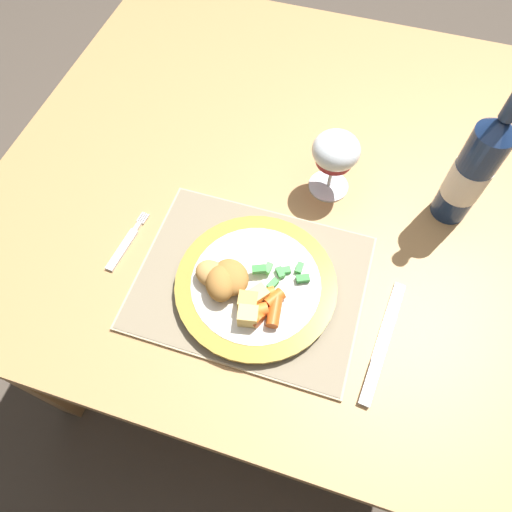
{
  "coord_description": "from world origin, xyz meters",
  "views": [
    {
      "loc": [
        0.1,
        -0.57,
        1.43
      ],
      "look_at": [
        -0.01,
        -0.22,
        0.78
      ],
      "focal_mm": 32.0,
      "sensor_mm": 36.0,
      "label": 1
    }
  ],
  "objects": [
    {
      "name": "green_beans_pile",
      "position": [
        0.03,
        -0.24,
        0.77
      ],
      "size": [
        0.09,
        0.06,
        0.02
      ],
      "color": "green",
      "rests_on": "dinner_plate"
    },
    {
      "name": "ground_plane",
      "position": [
        0.0,
        0.0,
        0.0
      ],
      "size": [
        6.0,
        6.0,
        0.0
      ],
      "primitive_type": "plane",
      "color": "#4C4238"
    },
    {
      "name": "placemat",
      "position": [
        -0.01,
        -0.25,
        0.74
      ],
      "size": [
        0.37,
        0.29,
        0.01
      ],
      "color": "tan",
      "rests_on": "dining_table"
    },
    {
      "name": "table_knife",
      "position": [
        0.21,
        -0.31,
        0.74
      ],
      "size": [
        0.04,
        0.21,
        0.01
      ],
      "color": "silver",
      "rests_on": "dining_table"
    },
    {
      "name": "breaded_croquettes",
      "position": [
        -0.05,
        -0.28,
        0.78
      ],
      "size": [
        0.11,
        0.1,
        0.04
      ],
      "color": "#A87033",
      "rests_on": "dinner_plate"
    },
    {
      "name": "roast_potatoes",
      "position": [
        0.01,
        -0.31,
        0.78
      ],
      "size": [
        0.05,
        0.07,
        0.03
      ],
      "color": "#E5BC66",
      "rests_on": "dinner_plate"
    },
    {
      "name": "dinner_plate",
      "position": [
        -0.0,
        -0.26,
        0.76
      ],
      "size": [
        0.26,
        0.26,
        0.02
      ],
      "color": "silver",
      "rests_on": "placemat"
    },
    {
      "name": "wine_glass",
      "position": [
        0.07,
        -0.02,
        0.83
      ],
      "size": [
        0.08,
        0.08,
        0.13
      ],
      "color": "silver",
      "rests_on": "dining_table"
    },
    {
      "name": "fork",
      "position": [
        -0.24,
        -0.25,
        0.74
      ],
      "size": [
        0.03,
        0.13,
        0.01
      ],
      "color": "silver",
      "rests_on": "dining_table"
    },
    {
      "name": "dining_table",
      "position": [
        0.0,
        0.0,
        0.65
      ],
      "size": [
        1.13,
        1.03,
        0.74
      ],
      "color": "#AD7F4C",
      "rests_on": "ground"
    },
    {
      "name": "glazed_carrots",
      "position": [
        0.03,
        -0.31,
        0.78
      ],
      "size": [
        0.06,
        0.07,
        0.02
      ],
      "color": "orange",
      "rests_on": "dinner_plate"
    },
    {
      "name": "bottle",
      "position": [
        0.29,
        -0.01,
        0.85
      ],
      "size": [
        0.06,
        0.06,
        0.29
      ],
      "color": "navy",
      "rests_on": "dining_table"
    }
  ]
}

